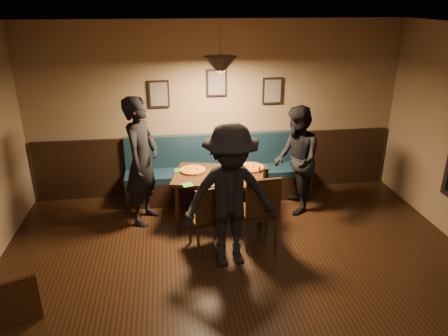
# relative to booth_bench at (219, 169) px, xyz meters

# --- Properties ---
(ceiling) EXTENTS (7.00, 7.00, 0.00)m
(ceiling) POSITION_rel_booth_bench_xyz_m (0.00, -3.20, 2.30)
(ceiling) COLOR silver
(ceiling) RESTS_ON ground
(wall_back) EXTENTS (6.00, 0.00, 6.00)m
(wall_back) POSITION_rel_booth_bench_xyz_m (0.00, 0.30, 0.90)
(wall_back) COLOR #8C704F
(wall_back) RESTS_ON ground
(wainscot) EXTENTS (5.88, 0.06, 1.00)m
(wainscot) POSITION_rel_booth_bench_xyz_m (0.00, 0.27, 0.00)
(wainscot) COLOR black
(wainscot) RESTS_ON ground
(booth_bench) EXTENTS (3.00, 0.60, 1.00)m
(booth_bench) POSITION_rel_booth_bench_xyz_m (0.00, 0.00, 0.00)
(booth_bench) COLOR #0F232D
(booth_bench) RESTS_ON ground
(picture_left) EXTENTS (0.32, 0.04, 0.42)m
(picture_left) POSITION_rel_booth_bench_xyz_m (-0.90, 0.27, 1.20)
(picture_left) COLOR black
(picture_left) RESTS_ON wall_back
(picture_center) EXTENTS (0.32, 0.04, 0.42)m
(picture_center) POSITION_rel_booth_bench_xyz_m (0.00, 0.27, 1.35)
(picture_center) COLOR black
(picture_center) RESTS_ON wall_back
(picture_right) EXTENTS (0.32, 0.04, 0.42)m
(picture_right) POSITION_rel_booth_bench_xyz_m (0.90, 0.27, 1.20)
(picture_right) COLOR black
(picture_right) RESTS_ON wall_back
(pendant_lamp) EXTENTS (0.44, 0.44, 0.25)m
(pendant_lamp) POSITION_rel_booth_bench_xyz_m (-0.06, -0.71, 1.75)
(pendant_lamp) COLOR black
(pendant_lamp) RESTS_ON ceiling
(dining_table) EXTENTS (1.49, 1.13, 0.71)m
(dining_table) POSITION_rel_booth_bench_xyz_m (-0.06, -0.71, -0.14)
(dining_table) COLOR black
(dining_table) RESTS_ON floor
(chair_near_left) EXTENTS (0.50, 0.50, 0.94)m
(chair_near_left) POSITION_rel_booth_bench_xyz_m (-0.35, -1.49, -0.03)
(chair_near_left) COLOR black
(chair_near_left) RESTS_ON floor
(chair_near_right) EXTENTS (0.49, 0.49, 1.02)m
(chair_near_right) POSITION_rel_booth_bench_xyz_m (0.33, -1.47, 0.01)
(chair_near_right) COLOR black
(chair_near_right) RESTS_ON floor
(diner_left) EXTENTS (0.66, 0.80, 1.87)m
(diner_left) POSITION_rel_booth_bench_xyz_m (-1.18, -0.62, 0.43)
(diner_left) COLOR black
(diner_left) RESTS_ON floor
(diner_right) EXTENTS (0.68, 0.84, 1.64)m
(diner_right) POSITION_rel_booth_bench_xyz_m (1.09, -0.59, 0.32)
(diner_right) COLOR black
(diner_right) RESTS_ON floor
(diner_front) EXTENTS (1.23, 0.80, 1.79)m
(diner_front) POSITION_rel_booth_bench_xyz_m (-0.09, -1.85, 0.40)
(diner_front) COLOR black
(diner_front) RESTS_ON floor
(pizza_a) EXTENTS (0.45, 0.45, 0.04)m
(pizza_a) POSITION_rel_booth_bench_xyz_m (-0.46, -0.54, 0.23)
(pizza_a) COLOR orange
(pizza_a) RESTS_ON dining_table
(pizza_b) EXTENTS (0.39, 0.39, 0.04)m
(pizza_b) POSITION_rel_booth_bench_xyz_m (-0.04, -0.88, 0.23)
(pizza_b) COLOR orange
(pizza_b) RESTS_ON dining_table
(pizza_c) EXTENTS (0.40, 0.40, 0.04)m
(pizza_c) POSITION_rel_booth_bench_xyz_m (0.40, -0.56, 0.23)
(pizza_c) COLOR gold
(pizza_c) RESTS_ON dining_table
(soda_glass) EXTENTS (0.08, 0.08, 0.17)m
(soda_glass) POSITION_rel_booth_bench_xyz_m (0.54, -0.98, 0.30)
(soda_glass) COLOR black
(soda_glass) RESTS_ON dining_table
(tabasco_bottle) EXTENTS (0.03, 0.03, 0.12)m
(tabasco_bottle) POSITION_rel_booth_bench_xyz_m (0.50, -0.74, 0.27)
(tabasco_bottle) COLOR #921904
(tabasco_bottle) RESTS_ON dining_table
(napkin_a) EXTENTS (0.15, 0.15, 0.01)m
(napkin_a) POSITION_rel_booth_bench_xyz_m (-0.65, -0.48, 0.22)
(napkin_a) COLOR #1B661C
(napkin_a) RESTS_ON dining_table
(napkin_b) EXTENTS (0.17, 0.17, 0.01)m
(napkin_b) POSITION_rel_booth_bench_xyz_m (-0.56, -1.03, 0.22)
(napkin_b) COLOR #217C24
(napkin_b) RESTS_ON dining_table
(cutlery_set) EXTENTS (0.20, 0.05, 0.00)m
(cutlery_set) POSITION_rel_booth_bench_xyz_m (-0.10, -1.12, 0.21)
(cutlery_set) COLOR #BCBCC1
(cutlery_set) RESTS_ON dining_table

